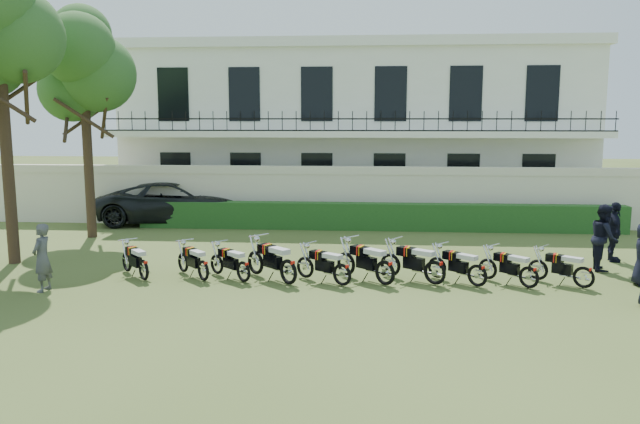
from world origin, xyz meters
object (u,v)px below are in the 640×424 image
object	(u,v)px
motorcycle_9	(584,272)
officer_5	(614,232)
officer_4	(604,237)
motorcycle_2	(243,267)
motorcycle_5	(385,267)
motorcycle_8	(529,272)
motorcycle_0	(144,265)
suv	(176,202)
motorcycle_1	(203,265)
inspector	(42,258)
motorcycle_6	(435,267)
tree_west_near	(84,65)
motorcycle_4	(342,269)
motorcycle_7	(478,270)
motorcycle_3	(288,266)

from	to	relation	value
motorcycle_9	officer_5	size ratio (longest dim) A/B	0.79
officer_4	motorcycle_9	bearing A→B (deg)	160.29
officer_4	motorcycle_2	bearing A→B (deg)	112.71
motorcycle_5	motorcycle_8	world-z (taller)	motorcycle_5
motorcycle_0	suv	size ratio (longest dim) A/B	0.22
motorcycle_1	motorcycle_9	world-z (taller)	motorcycle_9
suv	inspector	size ratio (longest dim) A/B	3.61
motorcycle_2	motorcycle_6	size ratio (longest dim) A/B	0.81
tree_west_near	motorcycle_2	distance (m)	10.19
motorcycle_0	officer_5	bearing A→B (deg)	-28.13
officer_5	inspector	bearing A→B (deg)	116.02
motorcycle_2	suv	xyz separation A→B (m)	(-4.48, 8.82, 0.40)
motorcycle_0	motorcycle_1	bearing A→B (deg)	-39.36
motorcycle_1	motorcycle_8	distance (m)	8.10
motorcycle_4	motorcycle_8	size ratio (longest dim) A/B	1.16
inspector	officer_4	world-z (taller)	officer_4
motorcycle_0	motorcycle_5	xyz separation A→B (m)	(6.14, 0.01, 0.07)
motorcycle_7	officer_4	world-z (taller)	officer_4
tree_west_near	motorcycle_9	size ratio (longest dim) A/B	5.73
motorcycle_4	inspector	world-z (taller)	inspector
motorcycle_0	motorcycle_8	distance (m)	9.63
officer_4	motorcycle_8	bearing A→B (deg)	140.70
motorcycle_4	motorcycle_8	xyz separation A→B (m)	(4.55, 0.14, -0.02)
motorcycle_5	inspector	xyz separation A→B (m)	(-8.22, -1.09, 0.33)
motorcycle_6	motorcycle_8	distance (m)	2.26
motorcycle_3	motorcycle_7	distance (m)	4.66
tree_west_near	officer_5	distance (m)	17.63
inspector	officer_5	world-z (taller)	officer_5
motorcycle_8	suv	distance (m)	14.54
motorcycle_8	officer_4	size ratio (longest dim) A/B	0.71
suv	inspector	xyz separation A→B (m)	(-0.17, -9.94, -0.00)
motorcycle_5	tree_west_near	bearing A→B (deg)	102.28
motorcycle_2	officer_4	distance (m)	9.80
officer_4	officer_5	bearing A→B (deg)	-21.41
motorcycle_5	officer_4	world-z (taller)	officer_4
motorcycle_3	suv	distance (m)	10.61
officer_4	officer_5	xyz separation A→B (m)	(0.68, 1.10, -0.04)
motorcycle_1	motorcycle_8	xyz separation A→B (m)	(8.10, -0.07, 0.01)
tree_west_near	motorcycle_3	world-z (taller)	tree_west_near
motorcycle_7	motorcycle_8	xyz separation A→B (m)	(1.23, -0.04, -0.01)
motorcycle_0	motorcycle_9	distance (m)	10.96
motorcycle_9	officer_4	world-z (taller)	officer_4
inspector	motorcycle_3	bearing A→B (deg)	101.78
motorcycle_2	motorcycle_6	distance (m)	4.80
motorcycle_6	inspector	world-z (taller)	inspector
motorcycle_5	officer_5	xyz separation A→B (m)	(6.67, 3.23, 0.38)
motorcycle_5	motorcycle_9	distance (m)	4.83
motorcycle_2	motorcycle_8	distance (m)	7.06
motorcycle_4	motorcycle_8	distance (m)	4.55
motorcycle_6	motorcycle_4	bearing A→B (deg)	132.00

